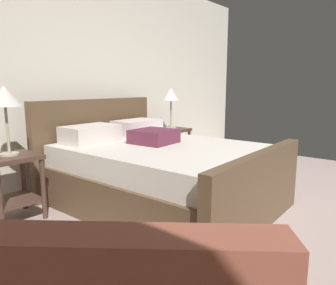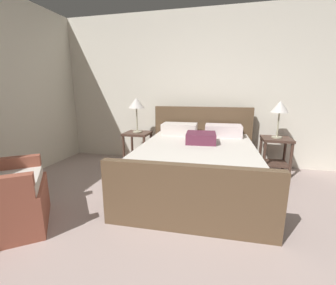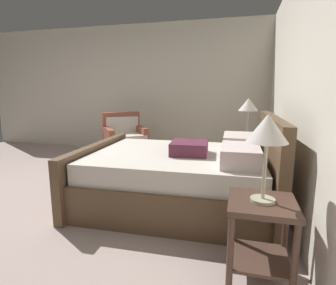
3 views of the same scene
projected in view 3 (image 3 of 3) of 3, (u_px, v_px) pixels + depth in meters
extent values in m
cube|color=#B39D97|center=(18.00, 197.00, 3.48)|extent=(5.98, 6.47, 0.02)
cube|color=silver|center=(312.00, 88.00, 2.39)|extent=(6.10, 0.12, 2.69)
cube|color=silver|center=(118.00, 89.00, 6.12)|extent=(0.12, 6.59, 2.69)
cube|color=brown|center=(177.00, 187.00, 3.21)|extent=(1.62, 1.98, 0.40)
cube|color=brown|center=(270.00, 166.00, 2.91)|extent=(1.68, 0.15, 1.05)
cube|color=brown|center=(97.00, 170.00, 3.41)|extent=(1.68, 0.15, 0.68)
cube|color=silver|center=(177.00, 162.00, 3.15)|extent=(1.54, 1.92, 0.22)
cube|color=silver|center=(239.00, 142.00, 3.29)|extent=(0.57, 0.38, 0.18)
cube|color=silver|center=(240.00, 155.00, 2.62)|extent=(0.57, 0.38, 0.18)
cube|color=#62293E|center=(189.00, 148.00, 3.05)|extent=(0.43, 0.43, 0.14)
cube|color=#4B3329|center=(262.00, 204.00, 1.82)|extent=(0.44, 0.44, 0.04)
cube|color=#4B3329|center=(258.00, 258.00, 1.89)|extent=(0.40, 0.40, 0.02)
cylinder|color=#4B3329|center=(232.00, 228.00, 2.10)|extent=(0.04, 0.04, 0.56)
cylinder|color=#4B3329|center=(230.00, 257.00, 1.74)|extent=(0.04, 0.04, 0.56)
cylinder|color=#4B3329|center=(285.00, 235.00, 2.01)|extent=(0.04, 0.04, 0.56)
cylinder|color=#4B3329|center=(294.00, 266.00, 1.65)|extent=(0.04, 0.04, 0.56)
cylinder|color=#B7B293|center=(263.00, 200.00, 1.81)|extent=(0.16, 0.16, 0.02)
cylinder|color=#B7B293|center=(265.00, 171.00, 1.77)|extent=(0.02, 0.02, 0.38)
cone|color=silver|center=(268.00, 128.00, 1.72)|extent=(0.26, 0.26, 0.18)
cube|color=#4B3329|center=(246.00, 141.00, 4.04)|extent=(0.44, 0.44, 0.04)
cube|color=#4B3329|center=(245.00, 167.00, 4.11)|extent=(0.40, 0.40, 0.02)
cylinder|color=#4B3329|center=(233.00, 157.00, 4.32)|extent=(0.04, 0.04, 0.56)
cylinder|color=#4B3329|center=(232.00, 163.00, 3.96)|extent=(0.04, 0.04, 0.56)
cylinder|color=#4B3329|center=(258.00, 159.00, 4.23)|extent=(0.04, 0.04, 0.56)
cylinder|color=#4B3329|center=(259.00, 165.00, 3.87)|extent=(0.04, 0.04, 0.56)
cylinder|color=#B7B293|center=(247.00, 139.00, 4.03)|extent=(0.16, 0.16, 0.02)
cylinder|color=#B7B293|center=(247.00, 125.00, 3.99)|extent=(0.02, 0.02, 0.41)
cone|color=silver|center=(248.00, 104.00, 3.93)|extent=(0.28, 0.28, 0.18)
cube|color=#9B513D|center=(126.00, 150.00, 5.17)|extent=(1.01, 1.01, 0.42)
cube|color=silver|center=(125.00, 136.00, 5.12)|extent=(0.93, 0.93, 0.10)
cube|color=#9B513D|center=(121.00, 124.00, 5.37)|extent=(0.54, 0.64, 0.48)
cube|color=silver|center=(122.00, 126.00, 5.29)|extent=(0.45, 0.54, 0.36)
cube|color=#9B513D|center=(109.00, 134.00, 4.99)|extent=(0.57, 0.48, 0.22)
cube|color=#9B513D|center=(141.00, 132.00, 5.23)|extent=(0.57, 0.48, 0.22)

